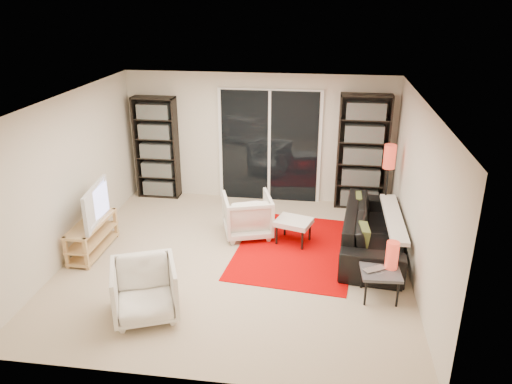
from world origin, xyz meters
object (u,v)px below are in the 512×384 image
(bookshelf_left, at_px, (157,148))
(side_table, at_px, (380,273))
(armchair_front, at_px, (145,290))
(ottoman, at_px, (294,223))
(sofa, at_px, (374,230))
(tv_stand, at_px, (92,236))
(floor_lamp, at_px, (389,165))
(bookshelf_right, at_px, (362,153))
(armchair_back, at_px, (247,215))

(bookshelf_left, xyz_separation_m, side_table, (3.96, -3.02, -0.62))
(armchair_front, distance_m, ottoman, 2.75)
(sofa, xyz_separation_m, armchair_front, (-2.91, -2.13, 0.02))
(tv_stand, distance_m, floor_lamp, 4.83)
(bookshelf_right, distance_m, side_table, 3.10)
(side_table, bearing_deg, armchair_front, -164.34)
(bookshelf_right, relative_size, armchair_front, 2.68)
(bookshelf_left, distance_m, bookshelf_right, 3.85)
(sofa, relative_size, armchair_back, 2.97)
(armchair_front, bearing_deg, ottoman, 30.45)
(bookshelf_right, xyz_separation_m, side_table, (0.11, -3.02, -0.69))
(floor_lamp, bearing_deg, side_table, -96.71)
(sofa, distance_m, ottoman, 1.24)
(armchair_front, xyz_separation_m, side_table, (2.88, 0.81, 0.00))
(side_table, bearing_deg, floor_lamp, 83.29)
(armchair_back, bearing_deg, bookshelf_left, -53.93)
(armchair_front, height_order, side_table, armchair_front)
(bookshelf_right, relative_size, tv_stand, 1.85)
(armchair_front, bearing_deg, armchair_back, 46.98)
(bookshelf_left, height_order, bookshelf_right, bookshelf_right)
(tv_stand, bearing_deg, bookshelf_left, 83.06)
(armchair_back, relative_size, side_table, 1.46)
(bookshelf_right, relative_size, sofa, 0.92)
(sofa, bearing_deg, bookshelf_right, 10.22)
(armchair_back, xyz_separation_m, armchair_front, (-0.90, -2.37, 0.01))
(bookshelf_right, distance_m, sofa, 1.84)
(ottoman, bearing_deg, bookshelf_left, 149.20)
(side_table, bearing_deg, bookshelf_left, 142.74)
(bookshelf_left, relative_size, floor_lamp, 1.34)
(sofa, xyz_separation_m, floor_lamp, (0.23, 0.85, 0.79))
(bookshelf_right, height_order, armchair_front, bookshelf_right)
(bookshelf_left, relative_size, side_table, 3.69)
(bookshelf_right, relative_size, side_table, 3.97)
(bookshelf_right, distance_m, floor_lamp, 0.93)
(bookshelf_left, bearing_deg, ottoman, -30.80)
(sofa, distance_m, floor_lamp, 1.18)
(bookshelf_right, relative_size, floor_lamp, 1.44)
(bookshelf_left, relative_size, bookshelf_right, 0.93)
(side_table, bearing_deg, tv_stand, 171.24)
(armchair_front, relative_size, side_table, 1.48)
(tv_stand, xyz_separation_m, armchair_back, (2.26, 0.90, 0.09))
(bookshelf_right, bearing_deg, bookshelf_left, 180.00)
(sofa, bearing_deg, tv_stand, 104.47)
(bookshelf_right, height_order, tv_stand, bookshelf_right)
(tv_stand, distance_m, sofa, 4.33)
(bookshelf_left, height_order, floor_lamp, bookshelf_left)
(armchair_front, height_order, floor_lamp, floor_lamp)
(tv_stand, xyz_separation_m, side_table, (4.25, -0.66, 0.09))
(bookshelf_left, xyz_separation_m, sofa, (3.99, -1.69, -0.64))
(bookshelf_left, distance_m, sofa, 4.38)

